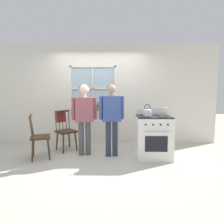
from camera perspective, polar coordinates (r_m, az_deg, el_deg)
name	(u,v)px	position (r m, az deg, el deg)	size (l,w,h in m)	color
ground_plane	(95,160)	(4.40, -4.92, -13.38)	(16.00, 16.00, 0.00)	#B2AD9E
wall_back	(100,95)	(5.53, -3.46, 4.87)	(6.40, 0.16, 2.70)	silver
chair_by_window	(66,132)	(5.04, -13.08, -5.47)	(0.58, 0.58, 0.98)	#3D2819
chair_near_wall	(39,137)	(4.60, -20.04, -6.84)	(0.52, 0.53, 0.98)	#3D2819
person_elderly_left	(84,112)	(4.51, -7.92, -0.03)	(0.57, 0.28, 1.60)	#4C4C51
person_teen_center	(112,114)	(4.40, -0.10, -0.56)	(0.56, 0.26, 1.60)	#2D3347
stove	(153,136)	(4.46, 11.72, -6.85)	(0.74, 0.68, 1.08)	white
kettle	(147,112)	(4.21, 10.02, 0.01)	(0.21, 0.17, 0.25)	#B7B7BC
potted_plant	(98,108)	(5.47, -4.05, 1.26)	(0.12, 0.12, 0.32)	#935B3D
handbag	(61,117)	(5.18, -14.44, -1.32)	(0.25, 0.25, 0.31)	maroon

